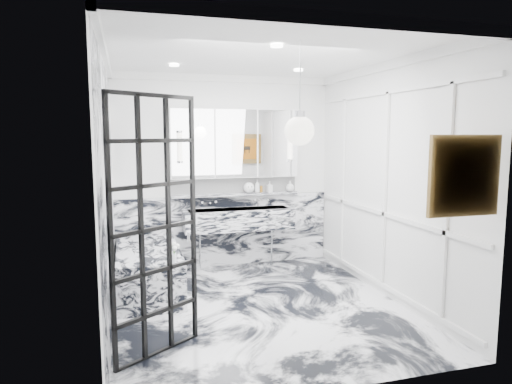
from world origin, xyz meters
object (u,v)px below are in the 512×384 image
object	(u,v)px
bathtub	(148,270)
trough_sink	(239,219)
crittall_door	(155,229)
mirror_cabinet	(235,144)

from	to	relation	value
bathtub	trough_sink	bearing A→B (deg)	26.48
crittall_door	trough_sink	size ratio (longest dim) A/B	1.43
trough_sink	mirror_cabinet	size ratio (longest dim) A/B	0.84
mirror_cabinet	trough_sink	bearing A→B (deg)	-90.00
crittall_door	trough_sink	bearing A→B (deg)	26.88
trough_sink	crittall_door	bearing A→B (deg)	-119.30
crittall_door	bathtub	distance (m)	1.91
trough_sink	mirror_cabinet	xyz separation A→B (m)	(-0.00, 0.17, 1.09)
mirror_cabinet	bathtub	bearing A→B (deg)	-147.94
trough_sink	bathtub	bearing A→B (deg)	-153.52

